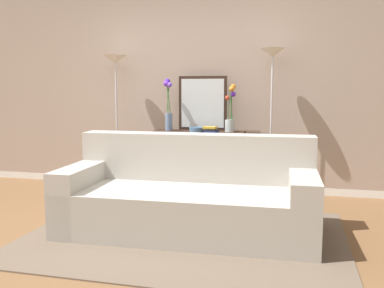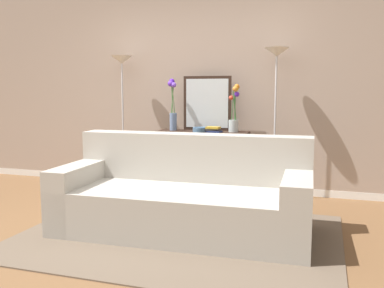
# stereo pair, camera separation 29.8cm
# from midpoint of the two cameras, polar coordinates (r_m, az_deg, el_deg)

# --- Properties ---
(ground_plane) EXTENTS (16.00, 16.00, 0.02)m
(ground_plane) POSITION_cam_midpoint_polar(r_m,az_deg,el_deg) (3.88, -7.16, -12.57)
(ground_plane) COLOR brown
(back_wall) EXTENTS (12.00, 0.15, 3.10)m
(back_wall) POSITION_cam_midpoint_polar(r_m,az_deg,el_deg) (5.64, 1.75, 9.73)
(back_wall) COLOR white
(back_wall) RESTS_ON ground
(area_rug) EXTENTS (2.80, 2.06, 0.01)m
(area_rug) POSITION_cam_midpoint_polar(r_m,az_deg,el_deg) (3.88, 0.47, -12.26)
(area_rug) COLOR brown
(area_rug) RESTS_ON ground
(couch) EXTENTS (2.31, 1.06, 0.88)m
(couch) POSITION_cam_midpoint_polar(r_m,az_deg,el_deg) (3.94, 1.16, -7.36)
(couch) COLOR #ADA89E
(couch) RESTS_ON ground
(console_table) EXTENTS (1.13, 0.34, 0.80)m
(console_table) POSITION_cam_midpoint_polar(r_m,az_deg,el_deg) (5.24, 3.06, -1.08)
(console_table) COLOR black
(console_table) RESTS_ON ground
(floor_lamp_left) EXTENTS (0.28, 0.28, 1.74)m
(floor_lamp_left) POSITION_cam_midpoint_polar(r_m,az_deg,el_deg) (5.61, -7.87, 7.90)
(floor_lamp_left) COLOR silver
(floor_lamp_left) RESTS_ON ground
(floor_lamp_right) EXTENTS (0.28, 0.28, 1.79)m
(floor_lamp_right) POSITION_cam_midpoint_polar(r_m,az_deg,el_deg) (5.08, 12.93, 8.24)
(floor_lamp_right) COLOR silver
(floor_lamp_right) RESTS_ON ground
(wall_mirror) EXTENTS (0.61, 0.02, 0.68)m
(wall_mirror) POSITION_cam_midpoint_polar(r_m,az_deg,el_deg) (5.32, 3.66, 5.49)
(wall_mirror) COLOR black
(wall_mirror) RESTS_ON console_table
(vase_tall_flowers) EXTENTS (0.11, 0.12, 0.64)m
(vase_tall_flowers) POSITION_cam_midpoint_polar(r_m,az_deg,el_deg) (5.30, -0.99, 4.91)
(vase_tall_flowers) COLOR #6B84AD
(vase_tall_flowers) RESTS_ON console_table
(vase_short_flowers) EXTENTS (0.13, 0.12, 0.57)m
(vase_short_flowers) POSITION_cam_midpoint_polar(r_m,az_deg,el_deg) (5.12, 7.37, 4.06)
(vase_short_flowers) COLOR silver
(vase_short_flowers) RESTS_ON console_table
(fruit_bowl) EXTENTS (0.17, 0.17, 0.06)m
(fruit_bowl) POSITION_cam_midpoint_polar(r_m,az_deg,el_deg) (5.11, 2.73, 1.96)
(fruit_bowl) COLOR #4C7093
(fruit_bowl) RESTS_ON console_table
(book_stack) EXTENTS (0.21, 0.14, 0.07)m
(book_stack) POSITION_cam_midpoint_polar(r_m,az_deg,el_deg) (5.08, 4.55, 1.94)
(book_stack) COLOR navy
(book_stack) RESTS_ON console_table
(book_row_under_console) EXTENTS (0.41, 0.17, 0.13)m
(book_row_under_console) POSITION_cam_midpoint_polar(r_m,az_deg,el_deg) (5.40, 0.43, -6.08)
(book_row_under_console) COLOR #BC3328
(book_row_under_console) RESTS_ON ground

